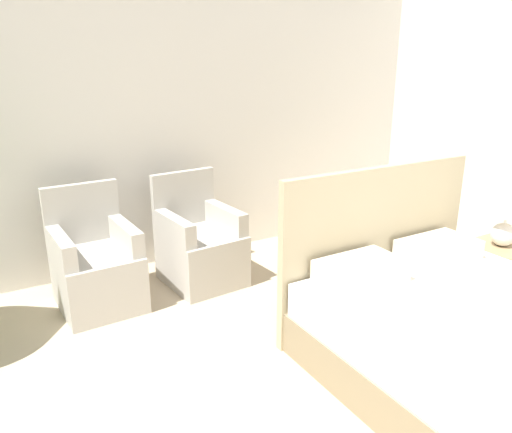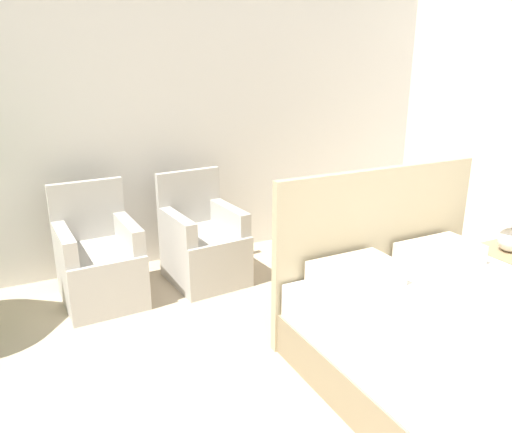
# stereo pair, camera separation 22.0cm
# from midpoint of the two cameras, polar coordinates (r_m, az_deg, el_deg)

# --- Properties ---
(wall_back) EXTENTS (10.00, 0.06, 2.90)m
(wall_back) POSITION_cam_midpoint_polar(r_m,az_deg,el_deg) (4.70, -10.90, 12.15)
(wall_back) COLOR silver
(wall_back) RESTS_ON ground_plane
(bed) EXTENTS (1.66, 2.23, 1.17)m
(bed) POSITION_cam_midpoint_polar(r_m,az_deg,el_deg) (3.22, 24.12, -14.10)
(bed) COLOR #8C7A5B
(bed) RESTS_ON ground_plane
(armchair_near_window_left) EXTENTS (0.62, 0.68, 0.94)m
(armchair_near_window_left) POSITION_cam_midpoint_polar(r_m,az_deg,el_deg) (4.15, -19.22, -5.85)
(armchair_near_window_left) COLOR #B7B2A8
(armchair_near_window_left) RESTS_ON ground_plane
(armchair_near_window_right) EXTENTS (0.64, 0.71, 0.94)m
(armchair_near_window_right) POSITION_cam_midpoint_polar(r_m,az_deg,el_deg) (4.37, -7.84, -3.74)
(armchair_near_window_right) COLOR #B7B2A8
(armchair_near_window_right) RESTS_ON ground_plane
(nightstand) EXTENTS (0.46, 0.47, 0.48)m
(nightstand) POSITION_cam_midpoint_polar(r_m,az_deg,el_deg) (4.41, 24.84, -5.95)
(nightstand) COLOR #937A56
(nightstand) RESTS_ON ground_plane
(table_lamp) EXTENTS (0.25, 0.25, 0.50)m
(table_lamp) POSITION_cam_midpoint_polar(r_m,az_deg,el_deg) (4.22, 25.47, 0.75)
(table_lamp) COLOR white
(table_lamp) RESTS_ON nightstand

